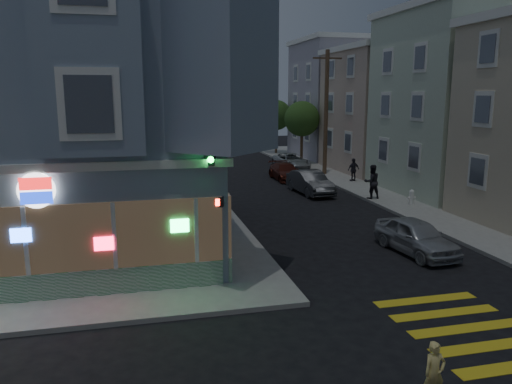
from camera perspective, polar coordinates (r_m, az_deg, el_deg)
name	(u,v)px	position (r m, az deg, el deg)	size (l,w,h in m)	color
ground	(218,354)	(12.39, -4.34, -17.94)	(120.00, 120.00, 0.00)	black
sidewalk_ne	(461,171)	(42.19, 22.39, 2.19)	(24.00, 42.00, 0.15)	gray
corner_building	(21,99)	(22.12, -25.25, 9.57)	(14.60, 14.60, 11.40)	gray
row_house_b	(490,104)	(34.08, 25.15, 9.06)	(12.00, 8.60, 10.50)	#B1C3A9
row_house_c	(411,112)	(41.53, 17.27, 8.75)	(12.00, 8.60, 9.00)	tan
row_house_d	(361,101)	(49.47, 11.94, 10.18)	(12.00, 8.60, 10.50)	#95919F
utility_pole	(326,111)	(37.32, 8.01, 9.15)	(2.20, 0.30, 9.00)	#4C3826
street_tree_near	(302,119)	(43.05, 5.28, 8.31)	(3.00, 3.00, 5.30)	#4C3826
street_tree_far	(276,115)	(50.68, 2.33, 8.76)	(3.00, 3.00, 5.30)	#4C3826
running_child	(434,373)	(11.00, 19.71, -18.86)	(0.46, 0.30, 1.27)	#DCC970
pedestrian_a	(372,182)	(29.11, 13.09, 1.15)	(0.94, 0.73, 1.94)	black
pedestrian_b	(353,170)	(34.80, 11.08, 2.52)	(0.92, 0.38, 1.57)	#27252D
parked_car_a	(416,236)	(20.09, 17.82, -4.85)	(1.58, 3.93, 1.34)	#AEB2B7
parked_car_b	(310,182)	(30.64, 6.21, 1.09)	(1.50, 4.31, 1.42)	#383A3E
parked_car_c	(285,172)	(35.53, 3.38, 2.33)	(1.66, 4.08, 1.18)	#501B12
parked_car_d	(291,161)	(41.12, 4.05, 3.56)	(2.06, 4.46, 1.24)	#ABB3B6
traffic_signal	(211,182)	(15.14, -5.22, 1.14)	(0.62, 0.54, 4.81)	black
fire_hydrant	(412,197)	(28.23, 17.35, -0.50)	(0.47, 0.27, 0.81)	white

